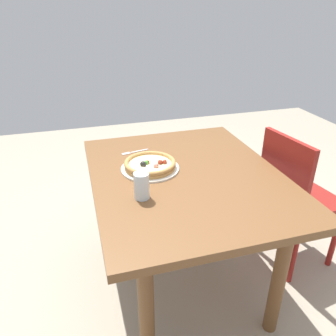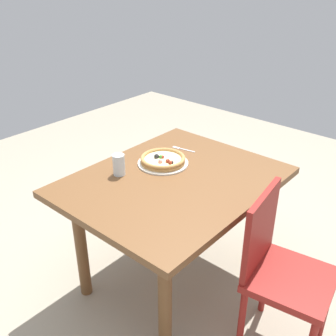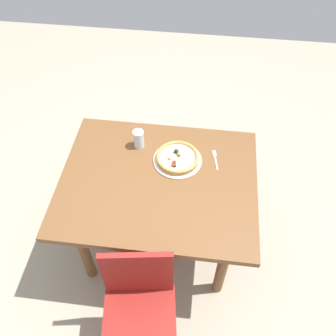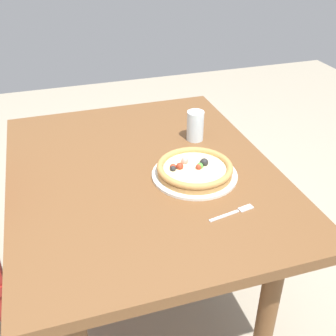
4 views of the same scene
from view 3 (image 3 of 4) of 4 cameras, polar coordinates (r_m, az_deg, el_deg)
The scene contains 7 objects.
ground_plane at distance 2.90m, azimuth -1.23°, elevation -10.97°, with size 6.00×6.00×0.00m, color #9E937F.
dining_table at distance 2.36m, azimuth -1.49°, elevation -3.40°, with size 1.22×0.98×0.75m.
chair_near at distance 2.17m, azimuth -4.46°, elevation -20.79°, with size 0.46×0.46×0.90m.
plate at distance 2.37m, azimuth 1.48°, elevation 1.23°, with size 0.31×0.31×0.01m, color silver.
pizza at distance 2.35m, azimuth 1.48°, elevation 1.63°, with size 0.28×0.28×0.05m.
fork at distance 2.40m, azimuth 7.34°, elevation 1.49°, with size 0.05×0.17×0.00m.
drinking_glass at distance 2.42m, azimuth -4.57°, elevation 4.53°, with size 0.07×0.07×0.13m, color silver.
Camera 3 is at (0.23, -1.38, 2.54)m, focal length 39.36 mm.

